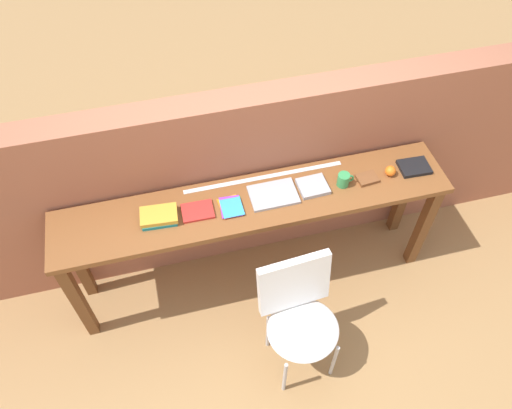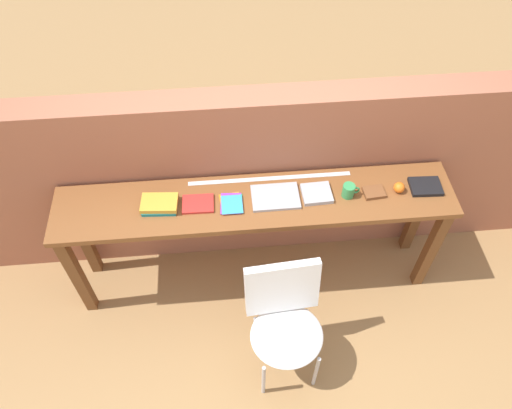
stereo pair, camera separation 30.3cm
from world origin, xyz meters
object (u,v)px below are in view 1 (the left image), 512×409
at_px(magazine_cycling, 198,211).
at_px(book_open_centre, 273,195).
at_px(book_stack_leftmost, 159,216).
at_px(book_repair_rightmost, 414,167).
at_px(pamphlet_pile_colourful, 231,207).
at_px(chair_white_moulded, 300,314).
at_px(leather_journal_brown, 367,178).
at_px(sports_ball_small, 390,171).
at_px(mug, 344,180).

distance_m(magazine_cycling, book_open_centre, 0.48).
distance_m(book_stack_leftmost, book_repair_rightmost, 1.66).
bearing_deg(book_stack_leftmost, book_repair_rightmost, 0.23).
bearing_deg(book_stack_leftmost, book_open_centre, 0.67).
bearing_deg(pamphlet_pile_colourful, chair_white_moulded, -66.35).
relative_size(book_open_centre, book_repair_rightmost, 1.52).
height_order(book_open_centre, book_repair_rightmost, book_repair_rightmost).
distance_m(pamphlet_pile_colourful, leather_journal_brown, 0.89).
bearing_deg(pamphlet_pile_colourful, sports_ball_small, 0.75).
bearing_deg(book_repair_rightmost, book_open_centre, -177.43).
height_order(book_open_centre, leather_journal_brown, leather_journal_brown).
xyz_separation_m(book_stack_leftmost, magazine_cycling, (0.23, -0.00, -0.02)).
height_order(pamphlet_pile_colourful, book_repair_rightmost, book_repair_rightmost).
bearing_deg(book_repair_rightmost, pamphlet_pile_colourful, -176.16).
bearing_deg(pamphlet_pile_colourful, magazine_cycling, 175.76).
xyz_separation_m(pamphlet_pile_colourful, leather_journal_brown, (0.89, 0.01, 0.00)).
bearing_deg(magazine_cycling, mug, 0.76).
height_order(sports_ball_small, book_repair_rightmost, sports_ball_small).
xyz_separation_m(chair_white_moulded, pamphlet_pile_colourful, (-0.27, 0.62, 0.36)).
bearing_deg(book_stack_leftmost, sports_ball_small, -0.18).
xyz_separation_m(chair_white_moulded, book_repair_rightmost, (0.95, 0.65, 0.37)).
height_order(pamphlet_pile_colourful, leather_journal_brown, leather_journal_brown).
height_order(magazine_cycling, book_open_centre, book_open_centre).
relative_size(book_stack_leftmost, book_open_centre, 0.78).
distance_m(book_stack_leftmost, book_open_centre, 0.71).
relative_size(pamphlet_pile_colourful, book_repair_rightmost, 0.91).
bearing_deg(mug, pamphlet_pile_colourful, -179.39).
relative_size(magazine_cycling, mug, 1.74).
xyz_separation_m(mug, leather_journal_brown, (0.16, 0.00, -0.03)).
xyz_separation_m(book_stack_leftmost, sports_ball_small, (1.48, -0.00, 0.01)).
xyz_separation_m(book_open_centre, book_repair_rightmost, (0.95, -0.00, 0.00)).
distance_m(chair_white_moulded, book_stack_leftmost, 1.03).
bearing_deg(book_repair_rightmost, magazine_cycling, -176.93).
bearing_deg(book_open_centre, book_repair_rightmost, -0.43).
height_order(chair_white_moulded, book_stack_leftmost, book_stack_leftmost).
height_order(magazine_cycling, book_repair_rightmost, book_repair_rightmost).
relative_size(book_stack_leftmost, pamphlet_pile_colourful, 1.30).
bearing_deg(book_repair_rightmost, mug, -175.34).
bearing_deg(sports_ball_small, pamphlet_pile_colourful, -179.25).
bearing_deg(chair_white_moulded, pamphlet_pile_colourful, 113.65).
xyz_separation_m(magazine_cycling, pamphlet_pile_colourful, (0.20, -0.02, -0.00)).
xyz_separation_m(mug, book_repair_rightmost, (0.50, 0.02, -0.03)).
distance_m(chair_white_moulded, pamphlet_pile_colourful, 0.77).
xyz_separation_m(magazine_cycling, book_repair_rightmost, (1.43, 0.01, 0.00)).
height_order(book_stack_leftmost, sports_ball_small, sports_ball_small).
height_order(mug, leather_journal_brown, mug).
distance_m(book_stack_leftmost, mug, 1.16).
height_order(chair_white_moulded, sports_ball_small, sports_ball_small).
xyz_separation_m(book_stack_leftmost, book_open_centre, (0.71, 0.01, -0.02)).
bearing_deg(chair_white_moulded, magazine_cycling, 126.74).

